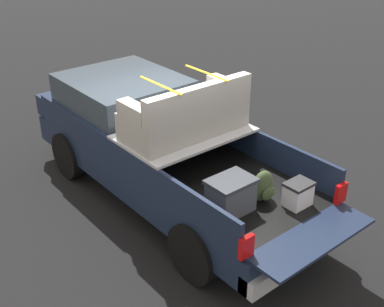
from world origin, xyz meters
name	(u,v)px	position (x,y,z in m)	size (l,w,h in m)	color
ground_plane	(169,199)	(0.00, 0.00, 0.00)	(40.00, 40.00, 0.00)	black
pickup_truck	(155,141)	(0.36, 0.00, 0.95)	(6.05, 2.06, 2.23)	#162138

